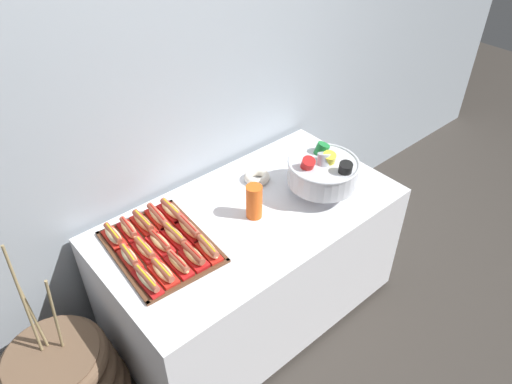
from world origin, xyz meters
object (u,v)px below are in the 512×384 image
Objects in this scene: buffet_table at (251,263)px; hot_dog_10 at (114,236)px; hot_dog_2 at (179,264)px; hot_dog_14 at (172,210)px; hot_dog_13 at (158,216)px; hot_dog_6 at (145,250)px; hot_dog_1 at (163,272)px; hot_dog_12 at (143,223)px; hot_dog_5 at (129,257)px; hot_dog_7 at (160,243)px; hot_dog_8 at (175,235)px; hot_dog_3 at (194,256)px; hot_dog_9 at (189,228)px; hot_dog_0 at (147,280)px; hot_dog_4 at (208,248)px; cup_stack at (254,202)px; donut at (257,177)px; hot_dog_11 at (129,229)px; punch_bowl at (323,171)px; serving_tray at (161,247)px.

hot_dog_10 is (-0.60, 0.25, 0.39)m from buffet_table.
hot_dog_2 is 0.89× the size of hot_dog_14.
hot_dog_6 is at bearing -135.92° from hot_dog_13.
hot_dog_1 is 0.90× the size of hot_dog_12.
hot_dog_10 is (-0.05, 0.33, 0.00)m from hot_dog_1.
hot_dog_7 is at bearing -3.65° from hot_dog_5.
hot_dog_8 is at bearing 169.10° from buffet_table.
hot_dog_3 reaches higher than hot_dog_14.
hot_dog_9 is at bearing 61.91° from hot_dog_3.
hot_dog_10 is (0.02, 0.33, 0.00)m from hot_dog_0.
hot_dog_4 reaches higher than hot_dog_2.
hot_dog_6 is 0.91× the size of hot_dog_8.
hot_dog_8 is (0.09, 0.16, -0.00)m from hot_dog_2.
hot_dog_13 is (0.10, 0.32, -0.00)m from hot_dog_2.
hot_dog_9 reaches higher than hot_dog_2.
hot_dog_3 reaches higher than hot_dog_13.
hot_dog_6 is 0.55m from cup_stack.
hot_dog_13 reaches higher than buffet_table.
hot_dog_5 is at bearing 169.34° from cup_stack.
hot_dog_1 is 0.34m from hot_dog_12.
donut is (0.60, 0.27, -0.02)m from hot_dog_3.
hot_dog_12 is at bearing 151.74° from buffet_table.
hot_dog_9 is at bearing 86.35° from hot_dog_4.
hot_dog_3 reaches higher than hot_dog_7.
hot_dog_3 is 0.18m from hot_dog_7.
hot_dog_14 is (0.07, -0.00, -0.00)m from hot_dog_13.
hot_dog_14 is 1.29× the size of donut.
hot_dog_10 is 0.08m from hot_dog_11.
hot_dog_13 is (0.09, 0.16, 0.00)m from hot_dog_7.
buffet_table is 8.94× the size of hot_dog_4.
hot_dog_3 is 0.34m from hot_dog_12.
hot_dog_12 is at bearing 156.79° from punch_bowl.
hot_dog_8 is (0.24, 0.15, 0.00)m from hot_dog_0.
hot_dog_2 is 0.94× the size of hot_dog_4.
hot_dog_14 is 0.78m from punch_bowl.
hot_dog_11 is 0.46× the size of punch_bowl.
cup_stack is at bearing 11.78° from hot_dog_4.
hot_dog_8 is 0.99× the size of hot_dog_12.
hot_dog_2 is 0.97× the size of hot_dog_7.
hot_dog_14 is 0.41m from cup_stack.
hot_dog_0 is 1.10× the size of hot_dog_11.
hot_dog_6 is 0.45× the size of punch_bowl.
hot_dog_12 is (0.17, 0.32, 0.00)m from hot_dog_0.
serving_tray is at bearing 167.14° from cup_stack.
hot_dog_3 is at bearing 178.19° from punch_bowl.
hot_dog_4 is 0.40m from hot_dog_11.
hot_dog_12 is at bearing 61.91° from hot_dog_0.
hot_dog_14 is (0.02, 0.33, -0.00)m from hot_dog_4.
hot_dog_6 is at bearing -3.65° from hot_dog_5.
punch_bowl is at bearing -13.78° from hot_dog_8.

